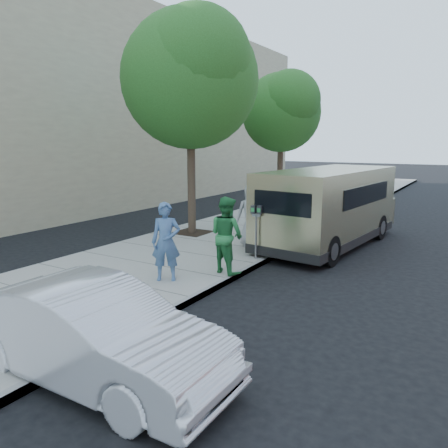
{
  "coord_description": "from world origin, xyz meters",
  "views": [
    {
      "loc": [
        6.52,
        -10.07,
        3.36
      ],
      "look_at": [
        0.42,
        0.08,
        1.1
      ],
      "focal_mm": 35.0,
      "sensor_mm": 36.0,
      "label": 1
    }
  ],
  "objects_px": {
    "parking_meter": "(256,220)",
    "person_striped_polo": "(281,214)",
    "van": "(330,206)",
    "person_gray_shirt": "(252,214)",
    "sedan": "(93,333)",
    "tree_far": "(282,109)",
    "tree_near": "(191,74)",
    "person_officer": "(166,242)",
    "person_green_shirt": "(227,235)"
  },
  "relations": [
    {
      "from": "tree_near",
      "to": "parking_meter",
      "type": "height_order",
      "value": "tree_near"
    },
    {
      "from": "van",
      "to": "person_officer",
      "type": "relative_size",
      "value": 3.74
    },
    {
      "from": "parking_meter",
      "to": "sedan",
      "type": "xyz_separation_m",
      "value": [
        0.75,
        -6.52,
        -0.52
      ]
    },
    {
      "from": "tree_near",
      "to": "van",
      "type": "distance_m",
      "value": 6.34
    },
    {
      "from": "van",
      "to": "person_green_shirt",
      "type": "height_order",
      "value": "van"
    },
    {
      "from": "person_officer",
      "to": "person_gray_shirt",
      "type": "relative_size",
      "value": 0.93
    },
    {
      "from": "tree_near",
      "to": "person_officer",
      "type": "distance_m",
      "value": 7.01
    },
    {
      "from": "sedan",
      "to": "person_officer",
      "type": "distance_m",
      "value": 4.15
    },
    {
      "from": "person_green_shirt",
      "to": "person_striped_polo",
      "type": "height_order",
      "value": "person_green_shirt"
    },
    {
      "from": "van",
      "to": "tree_far",
      "type": "bearing_deg",
      "value": 131.38
    },
    {
      "from": "tree_far",
      "to": "van",
      "type": "height_order",
      "value": "tree_far"
    },
    {
      "from": "person_striped_polo",
      "to": "parking_meter",
      "type": "bearing_deg",
      "value": 67.73
    },
    {
      "from": "parking_meter",
      "to": "person_striped_polo",
      "type": "relative_size",
      "value": 0.8
    },
    {
      "from": "tree_near",
      "to": "van",
      "type": "height_order",
      "value": "tree_near"
    },
    {
      "from": "tree_near",
      "to": "person_green_shirt",
      "type": "relative_size",
      "value": 3.98
    },
    {
      "from": "tree_near",
      "to": "parking_meter",
      "type": "xyz_separation_m",
      "value": [
        3.5,
        -1.99,
        -4.32
      ]
    },
    {
      "from": "person_green_shirt",
      "to": "sedan",
      "type": "bearing_deg",
      "value": 116.33
    },
    {
      "from": "sedan",
      "to": "person_gray_shirt",
      "type": "xyz_separation_m",
      "value": [
        -1.55,
        7.8,
        0.43
      ]
    },
    {
      "from": "person_officer",
      "to": "person_gray_shirt",
      "type": "distance_m",
      "value": 4.03
    },
    {
      "from": "tree_far",
      "to": "person_gray_shirt",
      "type": "bearing_deg",
      "value": -71.96
    },
    {
      "from": "van",
      "to": "person_gray_shirt",
      "type": "height_order",
      "value": "van"
    },
    {
      "from": "person_green_shirt",
      "to": "tree_far",
      "type": "bearing_deg",
      "value": -55.43
    },
    {
      "from": "parking_meter",
      "to": "sedan",
      "type": "height_order",
      "value": "parking_meter"
    },
    {
      "from": "van",
      "to": "person_gray_shirt",
      "type": "xyz_separation_m",
      "value": [
        -1.86,
        -1.89,
        -0.17
      ]
    },
    {
      "from": "tree_near",
      "to": "person_gray_shirt",
      "type": "xyz_separation_m",
      "value": [
        2.71,
        -0.71,
        -4.41
      ]
    },
    {
      "from": "van",
      "to": "sedan",
      "type": "distance_m",
      "value": 9.72
    },
    {
      "from": "parking_meter",
      "to": "person_striped_polo",
      "type": "distance_m",
      "value": 2.23
    },
    {
      "from": "person_officer",
      "to": "person_gray_shirt",
      "type": "bearing_deg",
      "value": 56.25
    },
    {
      "from": "tree_near",
      "to": "person_gray_shirt",
      "type": "bearing_deg",
      "value": -14.74
    },
    {
      "from": "van",
      "to": "person_striped_polo",
      "type": "xyz_separation_m",
      "value": [
        -1.28,
        -0.96,
        -0.23
      ]
    },
    {
      "from": "person_officer",
      "to": "person_striped_polo",
      "type": "bearing_deg",
      "value": 50.02
    },
    {
      "from": "van",
      "to": "person_gray_shirt",
      "type": "distance_m",
      "value": 2.66
    },
    {
      "from": "parking_meter",
      "to": "person_gray_shirt",
      "type": "distance_m",
      "value": 1.51
    },
    {
      "from": "person_green_shirt",
      "to": "person_gray_shirt",
      "type": "relative_size",
      "value": 0.96
    },
    {
      "from": "person_gray_shirt",
      "to": "person_striped_polo",
      "type": "distance_m",
      "value": 1.1
    },
    {
      "from": "parking_meter",
      "to": "van",
      "type": "bearing_deg",
      "value": 67.16
    },
    {
      "from": "parking_meter",
      "to": "person_green_shirt",
      "type": "xyz_separation_m",
      "value": [
        -0.05,
        -1.5,
        -0.13
      ]
    },
    {
      "from": "person_gray_shirt",
      "to": "person_striped_polo",
      "type": "height_order",
      "value": "person_gray_shirt"
    },
    {
      "from": "van",
      "to": "person_green_shirt",
      "type": "bearing_deg",
      "value": -97.44
    },
    {
      "from": "tree_far",
      "to": "parking_meter",
      "type": "relative_size",
      "value": 4.36
    },
    {
      "from": "person_officer",
      "to": "van",
      "type": "bearing_deg",
      "value": 39.61
    },
    {
      "from": "sedan",
      "to": "person_officer",
      "type": "height_order",
      "value": "person_officer"
    },
    {
      "from": "person_officer",
      "to": "person_green_shirt",
      "type": "distance_m",
      "value": 1.53
    },
    {
      "from": "tree_far",
      "to": "van",
      "type": "bearing_deg",
      "value": -54.57
    },
    {
      "from": "van",
      "to": "person_striped_polo",
      "type": "distance_m",
      "value": 1.62
    },
    {
      "from": "person_officer",
      "to": "person_gray_shirt",
      "type": "xyz_separation_m",
      "value": [
        0.14,
        4.03,
        0.07
      ]
    },
    {
      "from": "sedan",
      "to": "person_gray_shirt",
      "type": "height_order",
      "value": "person_gray_shirt"
    },
    {
      "from": "parking_meter",
      "to": "person_officer",
      "type": "relative_size",
      "value": 0.81
    },
    {
      "from": "tree_far",
      "to": "sedan",
      "type": "bearing_deg",
      "value": -75.21
    },
    {
      "from": "tree_far",
      "to": "person_green_shirt",
      "type": "relative_size",
      "value": 3.43
    }
  ]
}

